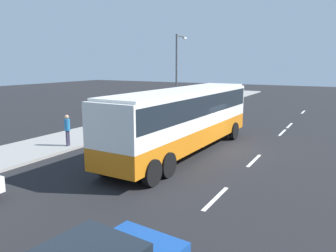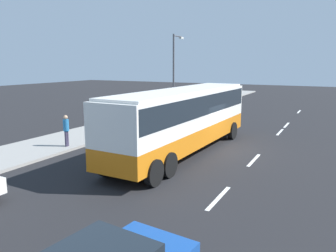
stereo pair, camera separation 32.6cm
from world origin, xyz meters
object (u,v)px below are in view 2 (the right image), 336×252
(coach_bus, at_px, (184,114))
(street_lamp, at_px, (175,69))
(pedestrian_near_curb, at_px, (66,128))
(pedestrian_at_crossing, at_px, (124,114))

(coach_bus, bearing_deg, street_lamp, 30.43)
(pedestrian_near_curb, height_order, street_lamp, street_lamp)
(coach_bus, distance_m, street_lamp, 13.18)
(coach_bus, xyz_separation_m, pedestrian_near_curb, (-2.20, 6.32, -0.96))
(pedestrian_at_crossing, distance_m, street_lamp, 7.78)
(coach_bus, distance_m, pedestrian_at_crossing, 8.29)
(coach_bus, height_order, pedestrian_near_curb, coach_bus)
(pedestrian_near_curb, xyz_separation_m, street_lamp, (13.61, -0.08, 3.11))
(pedestrian_at_crossing, bearing_deg, street_lamp, -127.11)
(pedestrian_at_crossing, xyz_separation_m, street_lamp, (7.05, -0.73, 3.21))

